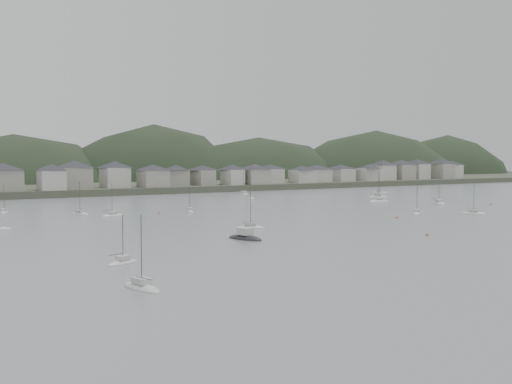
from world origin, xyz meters
TOP-DOWN VIEW (x-y plane):
  - ground at (0.00, 0.00)m, footprint 900.00×900.00m
  - far_shore_land at (0.00, 295.00)m, footprint 900.00×250.00m
  - forested_ridge at (4.83, 269.40)m, footprint 851.55×103.94m
  - waterfront_town at (50.59, 183.34)m, footprint 451.48×28.46m
  - sailboat_lead at (49.32, 34.96)m, footprint 5.45×7.08m
  - moored_fleet at (3.64, 76.66)m, footprint 245.37×164.17m
  - motor_launch_far at (-34.51, 25.19)m, footprint 5.25×8.94m
  - mooring_buoys at (-5.56, 45.28)m, footprint 176.69×128.79m

SIDE VIEW (x-z plane):
  - forested_ridge at x=4.83m, z-range -62.57..40.00m
  - ground at x=0.00m, z-range 0.00..0.00m
  - mooring_buoys at x=-5.56m, z-range -0.20..0.50m
  - moored_fleet at x=3.64m, z-range -6.24..6.60m
  - sailboat_lead at x=49.32m, z-range -4.57..4.93m
  - motor_launch_far at x=-34.51m, z-range -1.72..2.29m
  - far_shore_land at x=0.00m, z-range 0.00..3.00m
  - waterfront_town at x=50.59m, z-range 2.20..15.12m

